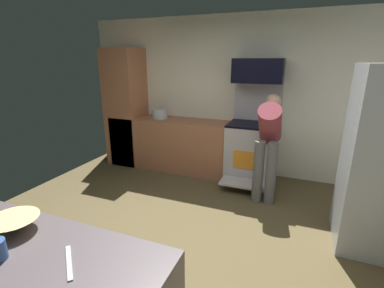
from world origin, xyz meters
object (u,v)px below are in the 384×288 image
oven_range (252,150)px  person_cook (268,140)px  stock_pot (160,114)px  mixing_bowl_small (14,224)px  microwave (258,71)px

oven_range → person_cook: oven_range is taller
oven_range → stock_pot: (-1.66, 0.01, 0.47)m
person_cook → mixing_bowl_small: size_ratio=4.89×
person_cook → stock_pot: (-1.95, 0.56, 0.12)m
microwave → mixing_bowl_small: bearing=-104.8°
mixing_bowl_small → stock_pot: (-0.76, 3.30, 0.04)m
oven_range → mixing_bowl_small: size_ratio=5.29×
mixing_bowl_small → stock_pot: bearing=103.1°
oven_range → mixing_bowl_small: oven_range is taller
microwave → mixing_bowl_small: 3.58m
oven_range → mixing_bowl_small: 3.43m
microwave → mixing_bowl_small: microwave is taller
mixing_bowl_small → stock_pot: size_ratio=1.06×
microwave → mixing_bowl_small: (-0.89, -3.38, -0.80)m
stock_pot → microwave: bearing=2.8°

